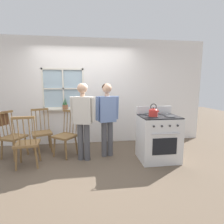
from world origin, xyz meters
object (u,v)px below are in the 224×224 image
object	(u,v)px
chair_near_wall	(66,136)
chair_near_stove	(42,133)
stove	(158,137)
kettle	(153,112)
person_teen_center	(107,113)
person_elderly_left	(83,115)
potted_plant	(65,106)
chair_by_window	(13,137)
handbag	(2,119)
chair_center_cluster	(27,144)

from	to	relation	value
chair_near_wall	chair_near_stove	xyz separation A→B (m)	(-0.58, 0.32, 0.00)
stove	kettle	world-z (taller)	kettle
person_teen_center	person_elderly_left	bearing A→B (deg)	-175.72
chair_near_stove	potted_plant	world-z (taller)	potted_plant
chair_by_window	person_elderly_left	bearing A→B (deg)	-79.13
person_elderly_left	person_teen_center	size ratio (longest dim) A/B	1.00
chair_near_stove	handbag	world-z (taller)	same
chair_near_wall	kettle	xyz separation A→B (m)	(1.73, -0.61, 0.58)
handbag	chair_center_cluster	bearing A→B (deg)	-41.51
stove	handbag	world-z (taller)	stove
person_teen_center	chair_near_stove	bearing A→B (deg)	150.64
person_elderly_left	person_teen_center	bearing A→B (deg)	30.07
chair_near_stove	handbag	xyz separation A→B (m)	(-0.74, -0.17, 0.37)
kettle	chair_by_window	bearing A→B (deg)	166.90
chair_near_wall	stove	distance (m)	1.96
chair_near_stove	person_teen_center	distance (m)	1.62
chair_by_window	chair_near_stove	distance (m)	0.59
chair_by_window	chair_near_stove	xyz separation A→B (m)	(0.53, 0.27, 0.00)
chair_center_cluster	handbag	bearing A→B (deg)	-47.91
chair_near_wall	kettle	distance (m)	1.93
chair_near_wall	kettle	world-z (taller)	kettle
chair_center_cluster	person_elderly_left	size ratio (longest dim) A/B	0.63
chair_by_window	kettle	distance (m)	2.97
chair_by_window	person_teen_center	xyz separation A→B (m)	(2.00, -0.20, 0.50)
chair_near_wall	chair_center_cluster	bearing A→B (deg)	-109.02
person_teen_center	chair_center_cluster	bearing A→B (deg)	178.95
chair_center_cluster	chair_near_stove	distance (m)	0.76
chair_by_window	potted_plant	bearing A→B (deg)	-32.15
chair_near_wall	person_teen_center	distance (m)	1.03
person_elderly_left	handbag	size ratio (longest dim) A/B	5.13
chair_by_window	stove	distance (m)	3.06
chair_by_window	chair_center_cluster	size ratio (longest dim) A/B	1.00
chair_near_wall	handbag	xyz separation A→B (m)	(-1.32, 0.15, 0.37)
handbag	person_teen_center	bearing A→B (deg)	-7.53
chair_near_stove	chair_by_window	bearing A→B (deg)	-173.52
person_teen_center	potted_plant	world-z (taller)	person_teen_center
person_teen_center	potted_plant	distance (m)	1.32
chair_near_wall	stove	bearing A→B (deg)	22.92
chair_near_stove	kettle	distance (m)	2.56
stove	kettle	bearing A→B (deg)	-142.69
kettle	chair_near_wall	bearing A→B (deg)	160.62
chair_center_cluster	stove	world-z (taller)	stove
chair_near_stove	person_elderly_left	size ratio (longest dim) A/B	0.63
person_elderly_left	stove	world-z (taller)	person_elderly_left
chair_center_cluster	handbag	size ratio (longest dim) A/B	3.23
chair_center_cluster	handbag	xyz separation A→B (m)	(-0.66, 0.59, 0.37)
chair_center_cluster	chair_near_stove	xyz separation A→B (m)	(0.08, 0.76, 0.00)
potted_plant	kettle	bearing A→B (deg)	-36.68
chair_near_stove	stove	distance (m)	2.61
potted_plant	chair_near_stove	bearing A→B (deg)	-139.31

